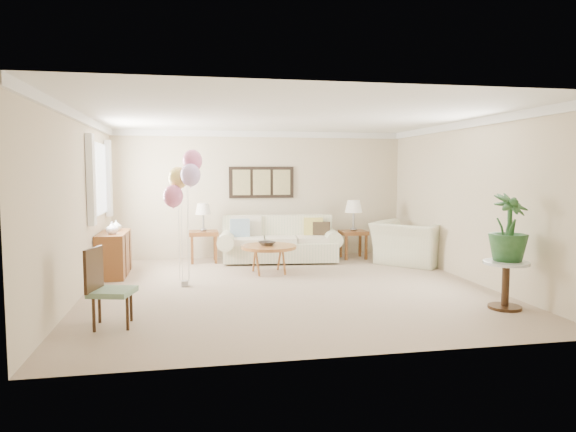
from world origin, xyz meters
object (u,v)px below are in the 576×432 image
(armchair, at_px, (410,243))
(balloon_cluster, at_px, (184,178))
(accent_chair, at_px, (106,286))
(coffee_table, at_px, (269,248))
(sofa, at_px, (280,243))

(armchair, xyz_separation_m, balloon_cluster, (-4.23, -1.13, 1.27))
(accent_chair, height_order, balloon_cluster, balloon_cluster)
(coffee_table, bearing_deg, balloon_cluster, -151.80)
(armchair, bearing_deg, accent_chair, 78.53)
(armchair, relative_size, balloon_cluster, 0.59)
(coffee_table, relative_size, accent_chair, 1.05)
(sofa, xyz_separation_m, accent_chair, (-2.68, -3.88, 0.12))
(armchair, xyz_separation_m, accent_chair, (-5.09, -3.10, 0.07))
(armchair, height_order, balloon_cluster, balloon_cluster)
(accent_chair, bearing_deg, armchair, 31.33)
(balloon_cluster, bearing_deg, accent_chair, -113.65)
(sofa, distance_m, armchair, 2.53)
(sofa, height_order, balloon_cluster, balloon_cluster)
(coffee_table, relative_size, balloon_cluster, 0.46)
(sofa, height_order, coffee_table, sofa)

